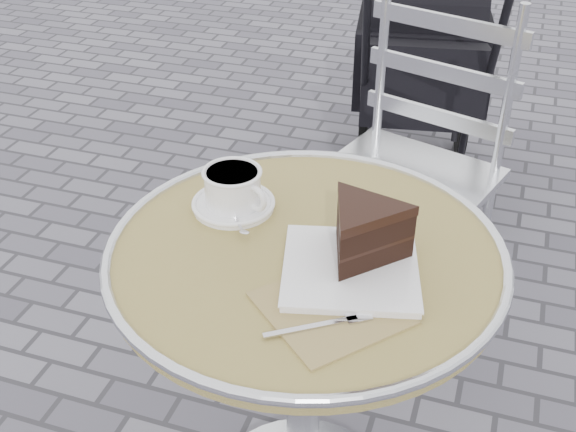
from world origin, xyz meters
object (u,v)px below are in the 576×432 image
(cake_plate_set, at_px, (360,241))
(cafe_table, at_px, (305,319))
(baby_stroller, at_px, (421,70))
(cappuccino_set, at_px, (234,192))
(bistro_chair, at_px, (423,135))

(cake_plate_set, bearing_deg, cafe_table, 154.66)
(baby_stroller, bearing_deg, cappuccino_set, -105.27)
(cafe_table, xyz_separation_m, cake_plate_set, (0.10, -0.02, 0.22))
(bistro_chair, bearing_deg, cappuccino_set, -93.65)
(cafe_table, height_order, bistro_chair, bistro_chair)
(baby_stroller, bearing_deg, bistro_chair, -90.97)
(cake_plate_set, bearing_deg, baby_stroller, 80.57)
(cafe_table, bearing_deg, bistro_chair, 83.21)
(cafe_table, relative_size, baby_stroller, 0.72)
(cake_plate_set, relative_size, baby_stroller, 0.37)
(bistro_chair, distance_m, baby_stroller, 0.82)
(cafe_table, xyz_separation_m, bistro_chair, (0.09, 0.77, 0.03))
(cappuccino_set, xyz_separation_m, baby_stroller, (0.13, 1.48, -0.31))
(cafe_table, distance_m, bistro_chair, 0.78)
(cafe_table, height_order, cappuccino_set, cappuccino_set)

